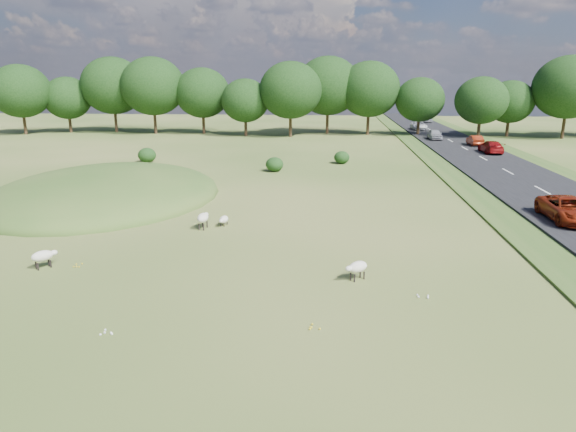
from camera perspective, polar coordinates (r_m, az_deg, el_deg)
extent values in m
plane|color=#2F541A|center=(44.03, -0.71, 4.17)|extent=(160.00, 160.00, 0.00)
ellipsoid|color=#33561E|center=(39.56, -19.53, 2.06)|extent=(16.00, 20.00, 4.00)
cube|color=black|center=(55.85, 21.39, 5.58)|extent=(8.00, 150.00, 0.25)
cylinder|color=black|center=(89.46, -27.23, 9.27)|extent=(0.44, 0.44, 3.77)
ellipsoid|color=black|center=(89.25, -27.59, 12.20)|extent=(8.81, 8.81, 7.93)
cylinder|color=black|center=(89.97, -23.05, 9.54)|extent=(0.44, 0.44, 3.12)
ellipsoid|color=black|center=(89.77, -23.31, 11.95)|extent=(7.28, 7.28, 6.55)
cylinder|color=black|center=(87.87, -18.61, 10.20)|extent=(0.44, 0.44, 4.21)
ellipsoid|color=black|center=(87.66, -18.89, 13.54)|extent=(9.83, 9.83, 8.84)
cylinder|color=black|center=(83.59, -14.56, 10.28)|extent=(0.44, 0.44, 4.18)
ellipsoid|color=black|center=(83.37, -14.79, 13.77)|extent=(9.75, 9.75, 8.78)
cylinder|color=black|center=(82.10, -9.37, 10.27)|extent=(0.44, 0.44, 3.61)
ellipsoid|color=black|center=(81.87, -9.50, 13.34)|extent=(8.41, 8.41, 7.57)
cylinder|color=black|center=(77.89, -4.72, 9.96)|extent=(0.44, 0.44, 3.02)
ellipsoid|color=black|center=(77.66, -4.78, 12.67)|extent=(7.04, 7.04, 6.34)
cylinder|color=black|center=(76.54, 0.27, 10.25)|extent=(0.44, 0.44, 3.90)
ellipsoid|color=black|center=(76.30, 0.28, 13.81)|extent=(9.09, 9.09, 8.18)
cylinder|color=black|center=(81.16, 4.39, 10.59)|extent=(0.44, 0.44, 4.22)
ellipsoid|color=black|center=(80.94, 4.46, 14.23)|extent=(9.85, 9.85, 8.86)
cylinder|color=black|center=(80.37, 8.88, 10.31)|extent=(0.44, 0.44, 3.94)
ellipsoid|color=black|center=(80.14, 9.02, 13.75)|extent=(9.20, 9.20, 8.28)
cylinder|color=black|center=(80.28, 14.27, 9.73)|extent=(0.44, 0.44, 3.09)
ellipsoid|color=black|center=(80.05, 14.44, 12.41)|extent=(7.20, 7.20, 6.48)
cylinder|color=black|center=(78.46, 20.44, 9.15)|extent=(0.44, 0.44, 3.12)
ellipsoid|color=black|center=(78.22, 20.70, 11.93)|extent=(7.29, 7.29, 6.56)
cylinder|color=black|center=(83.54, 23.20, 9.12)|extent=(0.44, 0.44, 2.93)
ellipsoid|color=black|center=(83.33, 23.46, 11.57)|extent=(6.84, 6.84, 6.16)
cylinder|color=black|center=(83.75, 28.31, 8.99)|extent=(0.44, 0.44, 4.16)
ellipsoid|color=black|center=(83.53, 28.74, 12.44)|extent=(9.71, 9.71, 8.74)
ellipsoid|color=black|center=(47.39, -1.51, 5.75)|extent=(1.62, 1.62, 1.33)
ellipsoid|color=black|center=(52.16, 5.99, 6.49)|extent=(1.55, 1.55, 1.27)
ellipsoid|color=black|center=(54.65, -15.40, 6.54)|extent=(1.82, 1.82, 1.49)
ellipsoid|color=beige|center=(30.02, -7.14, -0.38)|extent=(0.57, 0.89, 0.43)
ellipsoid|color=silver|center=(29.61, -7.46, -0.55)|extent=(0.24, 0.30, 0.21)
cylinder|color=black|center=(29.84, -7.11, -1.05)|extent=(0.06, 0.06, 0.16)
cylinder|color=black|center=(29.92, -7.48, -1.02)|extent=(0.06, 0.06, 0.16)
cylinder|color=black|center=(30.28, -6.77, -0.81)|extent=(0.06, 0.06, 0.16)
cylinder|color=black|center=(30.35, -7.14, -0.78)|extent=(0.06, 0.06, 0.16)
ellipsoid|color=beige|center=(21.96, 7.76, -5.61)|extent=(1.04, 1.00, 0.48)
ellipsoid|color=silver|center=(21.62, 6.77, -5.82)|extent=(0.38, 0.37, 0.24)
cylinder|color=black|center=(21.85, 7.40, -6.87)|extent=(0.07, 0.07, 0.34)
cylinder|color=black|center=(22.01, 6.98, -6.69)|extent=(0.07, 0.07, 0.34)
cylinder|color=black|center=(22.21, 8.45, -6.55)|extent=(0.07, 0.07, 0.34)
cylinder|color=black|center=(22.37, 8.03, -6.37)|extent=(0.07, 0.07, 0.34)
ellipsoid|color=beige|center=(29.45, -9.45, -0.21)|extent=(0.65, 1.09, 0.54)
ellipsoid|color=silver|center=(29.95, -9.09, 0.14)|extent=(0.28, 0.36, 0.27)
cylinder|color=black|center=(29.89, -9.45, -0.89)|extent=(0.08, 0.08, 0.38)
cylinder|color=black|center=(29.80, -8.98, -0.92)|extent=(0.08, 0.08, 0.38)
cylinder|color=black|center=(29.34, -9.85, -1.21)|extent=(0.08, 0.08, 0.38)
cylinder|color=black|center=(29.25, -9.37, -1.24)|extent=(0.08, 0.08, 0.38)
ellipsoid|color=beige|center=(25.55, -25.63, -4.02)|extent=(1.00, 1.04, 0.49)
ellipsoid|color=silver|center=(25.69, -24.56, -3.72)|extent=(0.38, 0.38, 0.24)
cylinder|color=black|center=(25.86, -25.03, -4.71)|extent=(0.07, 0.07, 0.35)
cylinder|color=black|center=(25.65, -24.86, -4.85)|extent=(0.07, 0.07, 0.35)
cylinder|color=black|center=(25.71, -26.19, -4.95)|extent=(0.07, 0.07, 0.35)
cylinder|color=black|center=(25.50, -26.03, -5.10)|extent=(0.07, 0.07, 0.35)
imported|color=#ADB1B5|center=(103.63, 15.11, 10.40)|extent=(1.82, 4.48, 1.30)
imported|color=maroon|center=(68.71, 20.06, 7.91)|extent=(1.33, 3.81, 1.25)
imported|color=white|center=(87.69, 14.33, 9.72)|extent=(2.22, 4.81, 1.34)
imported|color=#A1A2A9|center=(73.88, 15.99, 8.73)|extent=(1.65, 4.10, 1.40)
imported|color=maroon|center=(62.13, 21.63, 7.16)|extent=(1.90, 4.67, 1.36)
imported|color=maroon|center=(33.98, 28.72, 0.67)|extent=(2.29, 4.97, 1.38)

